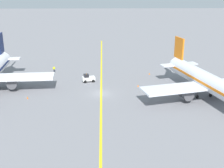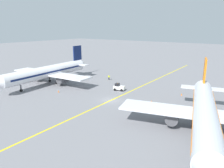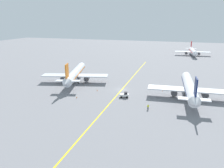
% 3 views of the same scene
% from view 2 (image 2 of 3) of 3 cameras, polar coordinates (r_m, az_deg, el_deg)
% --- Properties ---
extents(ground_plane, '(400.00, 400.00, 0.00)m').
position_cam_2_polar(ground_plane, '(52.13, -0.30, -4.29)').
color(ground_plane, slate).
extents(apron_yellow_centreline, '(1.04, 120.00, 0.01)m').
position_cam_2_polar(apron_yellow_centreline, '(52.13, -0.30, -4.29)').
color(apron_yellow_centreline, yellow).
rests_on(apron_yellow_centreline, ground).
extents(airplane_at_gate, '(28.40, 35.05, 10.60)m').
position_cam_2_polar(airplane_at_gate, '(38.50, 23.04, -6.71)').
color(airplane_at_gate, silver).
rests_on(airplane_at_gate, ground).
extents(airplane_adjacent_stand, '(28.29, 35.54, 10.60)m').
position_cam_2_polar(airplane_adjacent_stand, '(68.96, -16.21, 3.05)').
color(airplane_adjacent_stand, white).
rests_on(airplane_adjacent_stand, ground).
extents(baggage_tug_white, '(3.28, 2.37, 2.11)m').
position_cam_2_polar(baggage_tug_white, '(59.99, 1.79, -0.83)').
color(baggage_tug_white, white).
rests_on(baggage_tug_white, ground).
extents(ground_crew_worker, '(0.57, 0.28, 1.68)m').
position_cam_2_polar(ground_crew_worker, '(71.79, -0.80, 1.80)').
color(ground_crew_worker, '#23232D').
rests_on(ground_crew_worker, ground).
extents(traffic_cone_near_nose, '(0.32, 0.32, 0.55)m').
position_cam_2_polar(traffic_cone_near_nose, '(60.06, -13.78, -1.86)').
color(traffic_cone_near_nose, orange).
rests_on(traffic_cone_near_nose, ground).
extents(traffic_cone_mid_apron, '(0.32, 0.32, 0.55)m').
position_cam_2_polar(traffic_cone_mid_apron, '(58.56, 17.71, -2.57)').
color(traffic_cone_mid_apron, orange).
rests_on(traffic_cone_mid_apron, ground).
extents(traffic_cone_by_wingtip, '(0.32, 0.32, 0.55)m').
position_cam_2_polar(traffic_cone_by_wingtip, '(51.49, 10.24, -4.46)').
color(traffic_cone_by_wingtip, orange).
rests_on(traffic_cone_by_wingtip, ground).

